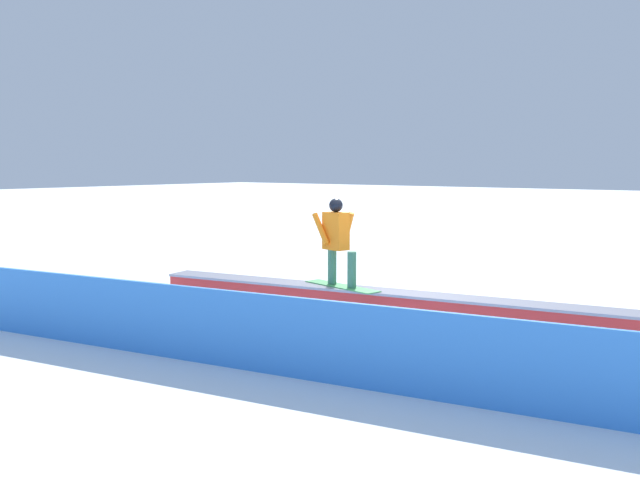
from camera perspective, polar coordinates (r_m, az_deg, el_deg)
The scene contains 4 objects.
ground_plane at distance 10.89m, azimuth 4.55°, elevation -6.70°, with size 120.00×120.00×0.00m, color white.
grind_box at distance 10.84m, azimuth 4.56°, elevation -5.53°, with size 7.69×1.83×0.50m.
snowboarder at distance 10.99m, azimuth 1.44°, elevation 0.05°, with size 1.51×0.60×1.41m.
safety_fence at distance 8.38m, azimuth -7.10°, elevation -7.37°, with size 11.03×0.06×0.94m, color #3782E8.
Camera 1 is at (-5.69, 8.96, 2.44)m, focal length 38.69 mm.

